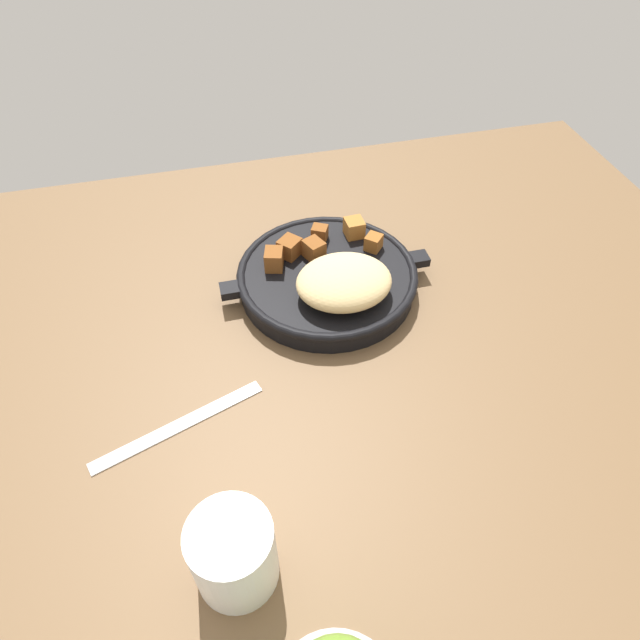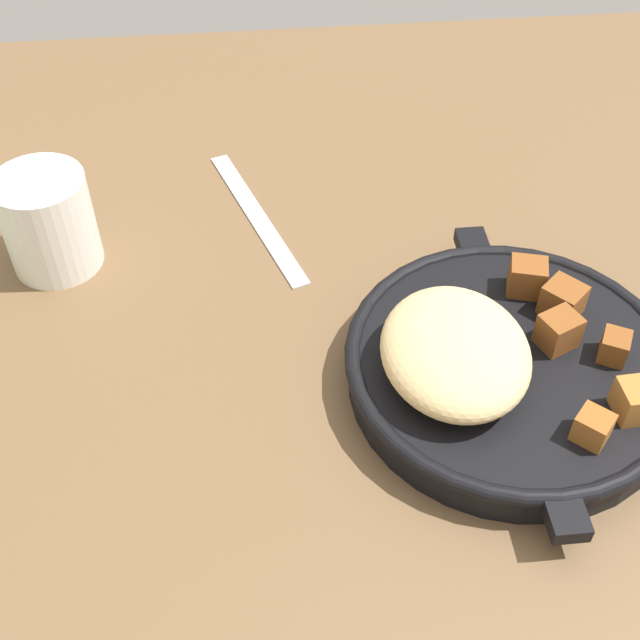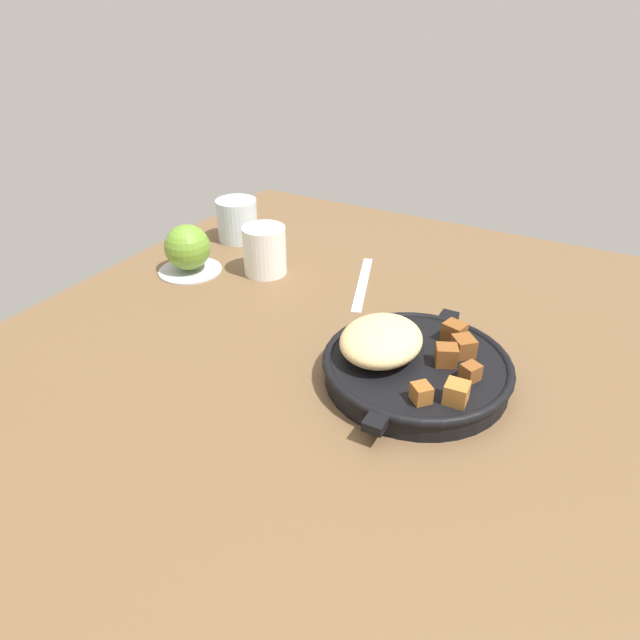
# 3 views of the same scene
# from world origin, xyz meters

# --- Properties ---
(ground_plane) EXTENTS (1.12, 0.95, 0.02)m
(ground_plane) POSITION_xyz_m (0.00, 0.00, -0.01)
(ground_plane) COLOR brown
(cast_iron_skillet) EXTENTS (0.29, 0.24, 0.07)m
(cast_iron_skillet) POSITION_xyz_m (-0.00, -0.12, 0.03)
(cast_iron_skillet) COLOR black
(cast_iron_skillet) RESTS_ON ground_plane
(saucer_plate) EXTENTS (0.11, 0.11, 0.01)m
(saucer_plate) POSITION_xyz_m (0.11, 0.34, 0.00)
(saucer_plate) COLOR #B7BABF
(saucer_plate) RESTS_ON ground_plane
(red_apple) EXTENTS (0.08, 0.08, 0.08)m
(red_apple) POSITION_xyz_m (0.11, 0.34, 0.05)
(red_apple) COLOR olive
(red_apple) RESTS_ON saucer_plate
(butter_knife) EXTENTS (0.19, 0.08, 0.00)m
(butter_knife) POSITION_xyz_m (0.21, 0.05, 0.00)
(butter_knife) COLOR silver
(butter_knife) RESTS_ON ground_plane
(water_glass_short) EXTENTS (0.08, 0.08, 0.08)m
(water_glass_short) POSITION_xyz_m (0.27, 0.35, 0.04)
(water_glass_short) COLOR silver
(water_glass_short) RESTS_ON ground_plane
(white_creamer_pitcher) EXTENTS (0.07, 0.07, 0.08)m
(white_creamer_pitcher) POSITION_xyz_m (0.17, 0.22, 0.04)
(white_creamer_pitcher) COLOR white
(white_creamer_pitcher) RESTS_ON ground_plane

